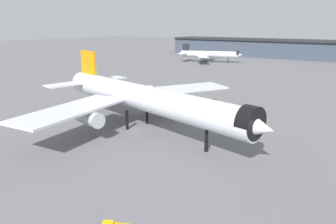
{
  "coord_description": "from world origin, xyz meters",
  "views": [
    {
      "loc": [
        47.55,
        -53.4,
        24.0
      ],
      "look_at": [
        9.55,
        0.04,
        5.86
      ],
      "focal_mm": 33.84,
      "sensor_mm": 36.0,
      "label": 1
    }
  ],
  "objects": [
    {
      "name": "ground",
      "position": [
        0.0,
        0.0,
        0.0
      ],
      "size": [
        900.0,
        900.0,
        0.0
      ],
      "primitive_type": "plane",
      "color": "slate"
    },
    {
      "name": "service_truck_front",
      "position": [
        -22.08,
        33.07,
        1.59
      ],
      "size": [
        4.95,
        5.86,
        3.0
      ],
      "rotation": [
        0.0,
        0.0,
        2.15
      ],
      "color": "black",
      "rests_on": "ground"
    },
    {
      "name": "terminal_building",
      "position": [
        2.46,
        193.17,
        6.94
      ],
      "size": [
        224.74,
        30.91,
        26.21
      ],
      "rotation": [
        0.0,
        0.0,
        -0.01
      ],
      "color": "#3D4756",
      "rests_on": "ground"
    },
    {
      "name": "airliner_near_gate",
      "position": [
        1.27,
        1.66,
        7.48
      ],
      "size": [
        65.47,
        59.06,
        17.0
      ],
      "rotation": [
        0.0,
        0.0,
        -0.19
      ],
      "color": "silver",
      "rests_on": "ground"
    },
    {
      "name": "airliner_far_taxiway",
      "position": [
        -52.23,
        133.49,
        5.2
      ],
      "size": [
        41.65,
        37.12,
        11.81
      ],
      "rotation": [
        0.0,
        0.0,
        0.34
      ],
      "color": "silver",
      "rests_on": "ground"
    },
    {
      "name": "traffic_cone_near_nose",
      "position": [
        1.92,
        39.99,
        0.36
      ],
      "size": [
        0.57,
        0.57,
        0.72
      ],
      "primitive_type": "cone",
      "color": "#F2600C",
      "rests_on": "ground"
    }
  ]
}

